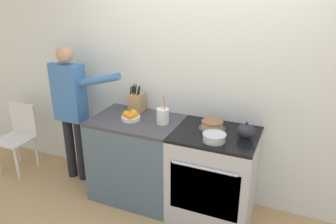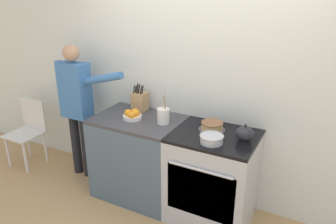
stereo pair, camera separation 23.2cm
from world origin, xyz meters
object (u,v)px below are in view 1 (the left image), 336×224
stove_range (213,175)px  person_baker (71,104)px  knife_block (137,102)px  tea_kettle (246,131)px  mixing_bowl (214,137)px  layer_cake (212,125)px  fruit_bowl (131,116)px  utensil_crock (163,116)px  dining_chair (19,133)px

stove_range → person_baker: (-1.69, 0.02, 0.50)m
knife_block → stove_range: bearing=-12.4°
tea_kettle → person_baker: bearing=179.7°
tea_kettle → mixing_bowl: (-0.24, -0.18, -0.03)m
stove_range → tea_kettle: tea_kettle is taller
layer_cake → person_baker: (-1.62, -0.06, 0.01)m
tea_kettle → stove_range: bearing=-178.0°
knife_block → fruit_bowl: size_ratio=1.54×
person_baker → stove_range: bearing=-0.3°
person_baker → mixing_bowl: bearing=-5.9°
mixing_bowl → knife_block: (-0.98, 0.38, 0.07)m
tea_kettle → fruit_bowl: 1.16m
utensil_crock → dining_chair: size_ratio=0.40×
utensil_crock → mixing_bowl: bearing=-17.6°
fruit_bowl → person_baker: (-0.80, 0.05, 0.00)m
stove_range → fruit_bowl: size_ratio=4.67×
fruit_bowl → layer_cake: bearing=7.9°
fruit_bowl → dining_chair: bearing=-179.2°
tea_kettle → knife_block: (-1.22, 0.20, 0.04)m
fruit_bowl → utensil_crock: bearing=7.9°
fruit_bowl → dining_chair: size_ratio=0.23×
stove_range → utensil_crock: size_ratio=2.71×
stove_range → tea_kettle: 0.59m
knife_block → dining_chair: knife_block is taller
layer_cake → dining_chair: layer_cake is taller
mixing_bowl → fruit_bowl: fruit_bowl is taller
layer_cake → tea_kettle: bearing=-12.5°
tea_kettle → dining_chair: 2.81m
layer_cake → person_baker: person_baker is taller
mixing_bowl → tea_kettle: bearing=36.0°
knife_block → mixing_bowl: bearing=-21.1°
stove_range → knife_block: 1.12m
stove_range → tea_kettle: size_ratio=4.76×
tea_kettle → dining_chair: bearing=-178.7°
layer_cake → tea_kettle: 0.34m
stove_range → fruit_bowl: fruit_bowl is taller
layer_cake → dining_chair: 2.48m
utensil_crock → person_baker: bearing=179.8°
knife_block → person_baker: person_baker is taller
dining_chair → utensil_crock: bearing=-14.4°
stove_range → utensil_crock: (-0.55, 0.02, 0.54)m
mixing_bowl → dining_chair: mixing_bowl is taller
mixing_bowl → dining_chair: size_ratio=0.25×
stove_range → fruit_bowl: 1.02m
layer_cake → stove_range: bearing=-54.0°
tea_kettle → dining_chair: tea_kettle is taller
stove_range → fruit_bowl: bearing=-178.0°
person_baker → dining_chair: person_baker is taller
mixing_bowl → fruit_bowl: size_ratio=1.09×
knife_block → dining_chair: size_ratio=0.36×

